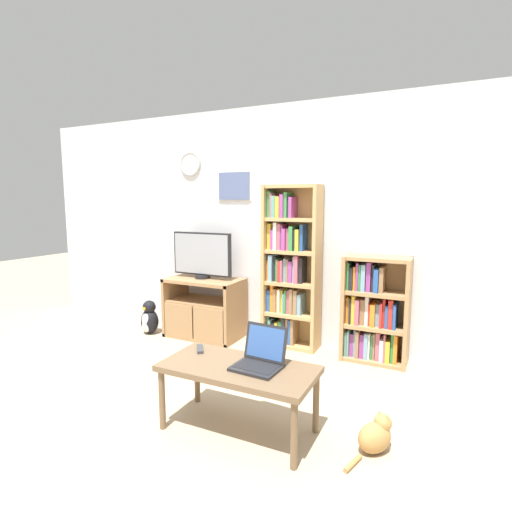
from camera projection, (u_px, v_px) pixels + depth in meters
ground_plane at (190, 427)px, 2.79m from camera, size 18.00×18.00×0.00m
wall_back at (291, 226)px, 4.37m from camera, size 7.09×0.09×2.60m
tv_stand at (204, 308)px, 4.63m from camera, size 0.87×0.50×0.68m
television at (202, 255)px, 4.59m from camera, size 0.75×0.18×0.53m
bookshelf_tall at (289, 269)px, 4.27m from camera, size 0.60×0.27×1.74m
bookshelf_short at (373, 313)px, 3.91m from camera, size 0.62×0.31×1.04m
coffee_table at (238, 373)px, 2.70m from camera, size 1.05×0.51×0.47m
laptop at (260, 357)px, 2.68m from camera, size 0.33×0.31×0.26m
remote_near_laptop at (200, 349)px, 2.98m from camera, size 0.13×0.16×0.02m
cat at (376, 435)px, 2.51m from camera, size 0.27×0.42×0.25m
penguin_figurine at (149, 319)px, 4.74m from camera, size 0.22×0.20×0.40m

